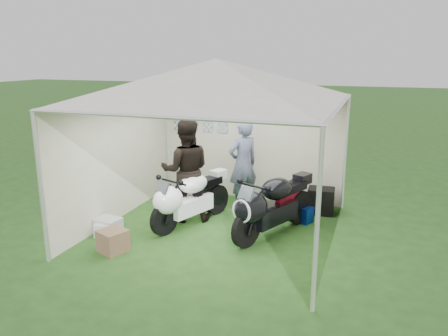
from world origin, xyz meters
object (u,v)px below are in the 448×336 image
at_px(motorcycle_black, 270,204).
at_px(crate_1, 113,241).
at_px(equipment_box, 321,201).
at_px(motorcycle_white, 188,197).
at_px(paddock_stand, 301,214).
at_px(person_blue_jacket, 243,164).
at_px(canopy_tent, 217,85).
at_px(crate_2, 105,229).
at_px(crate_0, 108,226).
at_px(person_dark_jacket, 186,170).

distance_m(motorcycle_black, crate_1, 2.67).
bearing_deg(equipment_box, motorcycle_white, -146.59).
height_order(paddock_stand, person_blue_jacket, person_blue_jacket).
height_order(canopy_tent, crate_2, canopy_tent).
xyz_separation_m(crate_1, crate_2, (-0.49, 0.48, -0.06)).
distance_m(equipment_box, crate_1, 4.09).
bearing_deg(crate_0, motorcycle_black, 17.34).
distance_m(canopy_tent, person_blue_jacket, 2.12).
bearing_deg(motorcycle_white, person_dark_jacket, 138.64).
distance_m(motorcycle_white, paddock_stand, 2.17).
xyz_separation_m(motorcycle_black, crate_2, (-2.70, -0.95, -0.46)).
bearing_deg(person_blue_jacket, canopy_tent, 36.79).
relative_size(canopy_tent, equipment_box, 11.08).
xyz_separation_m(equipment_box, crate_2, (-3.38, -2.40, -0.14)).
bearing_deg(canopy_tent, motorcycle_white, 177.65).
bearing_deg(person_blue_jacket, crate_1, 13.45).
relative_size(person_blue_jacket, crate_1, 4.60).
xyz_separation_m(motorcycle_white, motorcycle_black, (1.54, 0.01, 0.04)).
distance_m(motorcycle_white, crate_2, 1.55).
relative_size(motorcycle_white, equipment_box, 3.71).
bearing_deg(canopy_tent, crate_0, -155.30).
bearing_deg(paddock_stand, motorcycle_white, -155.36).
height_order(person_blue_jacket, crate_2, person_blue_jacket).
xyz_separation_m(person_dark_jacket, crate_2, (-1.01, -1.21, -0.85)).
xyz_separation_m(motorcycle_black, crate_1, (-2.22, -1.44, -0.40)).
relative_size(paddock_stand, crate_1, 1.01).
bearing_deg(equipment_box, paddock_stand, -116.07).
bearing_deg(paddock_stand, equipment_box, 63.93).
bearing_deg(crate_2, crate_1, -44.78).
relative_size(motorcycle_black, person_dark_jacket, 1.02).
relative_size(paddock_stand, crate_0, 0.95).
relative_size(motorcycle_white, paddock_stand, 4.74).
height_order(paddock_stand, equipment_box, equipment_box).
height_order(person_dark_jacket, crate_2, person_dark_jacket).
relative_size(canopy_tent, person_dark_jacket, 2.93).
height_order(canopy_tent, equipment_box, canopy_tent).
bearing_deg(crate_0, crate_2, -90.00).
distance_m(canopy_tent, crate_1, 3.05).
bearing_deg(person_dark_jacket, crate_2, 26.89).
relative_size(person_dark_jacket, crate_2, 6.17).
bearing_deg(equipment_box, crate_0, -145.83).
bearing_deg(crate_0, equipment_box, 34.17).
distance_m(canopy_tent, paddock_stand, 2.92).
bearing_deg(person_dark_jacket, motorcycle_black, 147.89).
bearing_deg(equipment_box, crate_2, -144.59).
bearing_deg(canopy_tent, motorcycle_black, 2.36).
height_order(canopy_tent, crate_1, canopy_tent).
height_order(motorcycle_white, equipment_box, motorcycle_white).
distance_m(motorcycle_white, crate_1, 1.61).
bearing_deg(paddock_stand, crate_2, -149.47).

